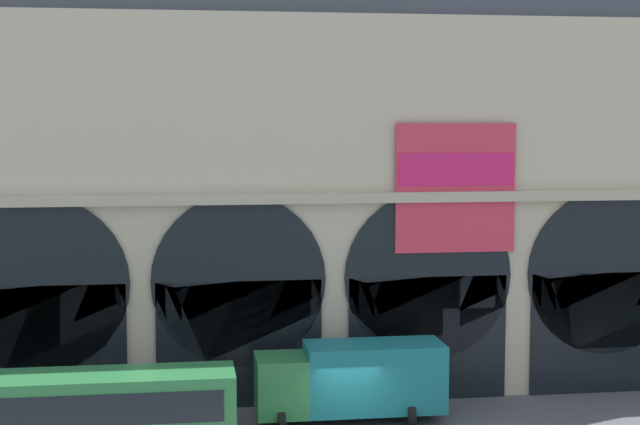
# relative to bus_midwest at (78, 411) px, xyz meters

# --- Properties ---
(station_building) EXTENTS (41.84, 5.46, 19.47)m
(station_building) POSITION_rel_bus_midwest_xyz_m (10.04, 8.17, 7.71)
(station_building) COLOR beige
(station_building) RESTS_ON ground
(bus_midwest) EXTENTS (11.00, 3.25, 3.10)m
(bus_midwest) POSITION_rel_bus_midwest_xyz_m (0.00, 0.00, 0.00)
(bus_midwest) COLOR #2D7A42
(bus_midwest) RESTS_ON ground
(box_truck_center) EXTENTS (7.50, 2.91, 3.12)m
(box_truck_center) POSITION_rel_bus_midwest_xyz_m (10.33, 3.13, -0.08)
(box_truck_center) COLOR #2D7A42
(box_truck_center) RESTS_ON ground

